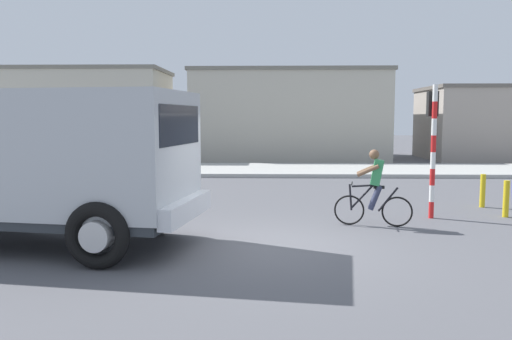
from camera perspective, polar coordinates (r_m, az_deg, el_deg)
name	(u,v)px	position (r m, az deg, el deg)	size (l,w,h in m)	color
ground_plane	(269,247)	(9.89, 1.47, -8.42)	(120.00, 120.00, 0.00)	#56565B
sidewalk_far	(270,170)	(23.28, 1.50, 0.03)	(80.00, 5.00, 0.16)	#ADADA8
truck_foreground	(49,158)	(10.45, -21.74, 1.20)	(5.73, 3.42, 2.90)	#B2B7BC
cyclist	(374,188)	(11.89, 12.81, -1.91)	(1.71, 0.55, 1.72)	black
traffic_light_pole	(433,132)	(13.17, 18.82, 3.92)	(0.24, 0.43, 3.20)	red
car_red_near	(20,172)	(16.99, -24.45, -0.16)	(4.06, 2.00, 1.60)	#1E2328
pedestrian_near_kerb	(119,164)	(18.07, -14.84, 0.59)	(0.34, 0.22, 1.62)	#2D334C
bollard_near	(506,199)	(14.05, 25.74, -2.87)	(0.14, 0.14, 0.90)	gold
bollard_far	(483,191)	(15.33, 23.60, -2.10)	(0.14, 0.14, 0.90)	gold
building_corner_left	(65,115)	(31.69, -20.26, 5.70)	(11.65, 5.58, 5.10)	#B2AD9E
building_mid_block	(288,115)	(31.20, 3.52, 6.04)	(11.09, 7.51, 5.09)	#B2AD9E
building_corner_right	(497,123)	(33.17, 24.96, 4.70)	(8.29, 5.79, 4.17)	#9E9389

